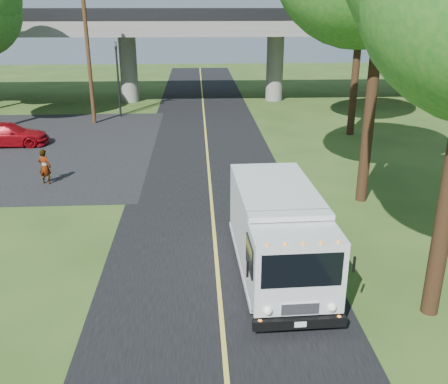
{
  "coord_description": "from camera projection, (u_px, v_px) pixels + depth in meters",
  "views": [
    {
      "loc": [
        -0.54,
        -9.91,
        7.62
      ],
      "look_at": [
        0.35,
        6.01,
        1.6
      ],
      "focal_mm": 40.0,
      "sensor_mm": 36.0,
      "label": 1
    }
  ],
  "objects": [
    {
      "name": "pedestrian",
      "position": [
        45.0,
        167.0,
        22.28
      ],
      "size": [
        0.67,
        0.53,
        1.61
      ],
      "primitive_type": "imported",
      "rotation": [
        0.0,
        0.0,
        2.87
      ],
      "color": "gray",
      "rests_on": "ground"
    },
    {
      "name": "parking_lot",
      "position": [
        12.0,
        148.0,
        28.22
      ],
      "size": [
        16.0,
        18.0,
        0.01
      ],
      "primitive_type": "cube",
      "color": "black",
      "rests_on": "ground"
    },
    {
      "name": "red_sedan",
      "position": [
        7.0,
        134.0,
        28.42
      ],
      "size": [
        4.58,
        2.05,
        1.31
      ],
      "primitive_type": "imported",
      "rotation": [
        0.0,
        0.0,
        1.62
      ],
      "color": "maroon",
      "rests_on": "ground"
    },
    {
      "name": "overpass",
      "position": [
        202.0,
        44.0,
        40.25
      ],
      "size": [
        54.0,
        10.0,
        7.3
      ],
      "color": "slate",
      "rests_on": "ground"
    },
    {
      "name": "ground",
      "position": [
        224.0,
        343.0,
        11.98
      ],
      "size": [
        120.0,
        120.0,
        0.0
      ],
      "primitive_type": "plane",
      "color": "#2E4719",
      "rests_on": "ground"
    },
    {
      "name": "traffic_signal",
      "position": [
        118.0,
        72.0,
        34.82
      ],
      "size": [
        0.18,
        0.22,
        5.2
      ],
      "color": "black",
      "rests_on": "ground"
    },
    {
      "name": "road",
      "position": [
        211.0,
        194.0,
        21.31
      ],
      "size": [
        7.0,
        90.0,
        0.02
      ],
      "primitive_type": "cube",
      "color": "black",
      "rests_on": "ground"
    },
    {
      "name": "lane_line",
      "position": [
        211.0,
        194.0,
        21.31
      ],
      "size": [
        0.12,
        90.0,
        0.01
      ],
      "primitive_type": "cube",
      "color": "gold",
      "rests_on": "road"
    },
    {
      "name": "utility_pole",
      "position": [
        88.0,
        54.0,
        32.38
      ],
      "size": [
        1.6,
        0.26,
        9.0
      ],
      "color": "#472D19",
      "rests_on": "ground"
    },
    {
      "name": "step_van",
      "position": [
        278.0,
        231.0,
        14.56
      ],
      "size": [
        2.47,
        6.26,
        2.6
      ],
      "rotation": [
        0.0,
        0.0,
        0.03
      ],
      "color": "silver",
      "rests_on": "ground"
    }
  ]
}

